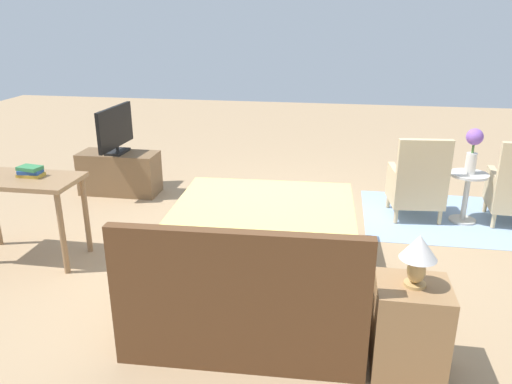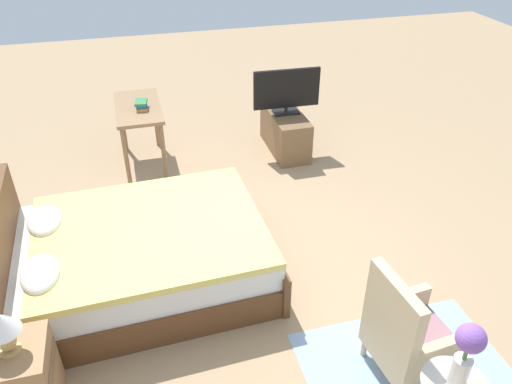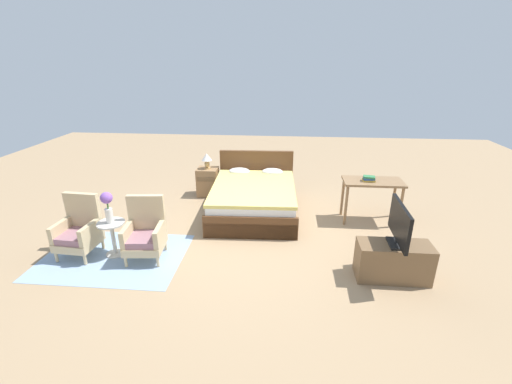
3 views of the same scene
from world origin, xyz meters
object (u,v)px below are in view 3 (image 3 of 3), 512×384
Objects in this scene: armchair_by_window_left at (79,231)px; table_lamp at (207,159)px; nightstand at (208,182)px; vanity_desk at (372,187)px; bed at (254,197)px; armchair_by_window_right at (145,234)px; tv_stand at (393,261)px; flower_vase at (107,204)px; tv_flatscreen at (400,225)px; side_table at (113,234)px; book_stack at (369,179)px.

armchair_by_window_left is 2.95m from table_lamp.
vanity_desk reaches higher than nightstand.
bed reaches higher than armchair_by_window_left.
bed is 3.04m from armchair_by_window_left.
tv_stand is at bearing -4.04° from armchair_by_window_right.
bed is 2.19m from vanity_desk.
tv_flatscreen is at bearing -3.61° from flower_vase.
tv_flatscreen is at bearing -3.61° from side_table.
side_table is 0.91× the size of nightstand.
armchair_by_window_right is at bearing -0.68° from side_table.
armchair_by_window_left is 1.93× the size of flower_vase.
tv_stand is at bearing -92.75° from vanity_desk.
book_stack is at bearing -155.02° from vanity_desk.
tv_stand is at bearing -3.13° from armchair_by_window_left.
nightstand is at bearing 138.20° from tv_flatscreen.
nightstand is (0.89, 2.56, -0.04)m from side_table.
vanity_desk is (3.23, -1.01, -0.16)m from table_lamp.
side_table reaches higher than tv_stand.
side_table is 0.52× the size of vanity_desk.
armchair_by_window_left is 4.80m from book_stack.
tv_stand is (2.06, -2.01, -0.04)m from bed.
bed is 10.18× the size of book_stack.
flower_vase reaches higher than book_stack.
side_table is 1.14× the size of flower_vase.
bed is at bearing 135.74° from tv_stand.
book_stack is (4.02, 1.50, 0.48)m from side_table.
bed is at bearing 50.48° from armchair_by_window_right.
tv_flatscreen reaches higher than table_lamp.
armchair_by_window_right is at bearing 175.97° from tv_flatscreen.
tv_flatscreen is at bearing -2.17° from tv_stand.
armchair_by_window_right is 1.93× the size of flower_vase.
vanity_desk is at bearing -5.63° from bed.
book_stack is at bearing 90.11° from tv_stand.
nightstand is 3.40m from vanity_desk.
armchair_by_window_left reaches higher than book_stack.
tv_flatscreen is 0.80× the size of vanity_desk.
table_lamp is (0.00, 0.00, 0.51)m from nightstand.
flower_vase is 4.04m from tv_flatscreen.
bed is 2.93m from tv_flatscreen.
book_stack is (3.51, 1.51, 0.44)m from armchair_by_window_right.
flower_vase reaches higher than vanity_desk.
bed is 2.64m from side_table.
table_lamp is 3.31m from book_stack.
vanity_desk is at bearing 87.33° from tv_flatscreen.
nightstand is (0.38, 2.56, -0.08)m from armchair_by_window_right.
tv_flatscreen is (4.03, -0.25, -0.03)m from flower_vase.
nightstand is at bearing -90.00° from table_lamp.
nightstand is (0.89, 2.56, -0.54)m from flower_vase.
table_lamp is at bearing 70.84° from side_table.
side_table is (-1.96, -1.76, 0.04)m from bed.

